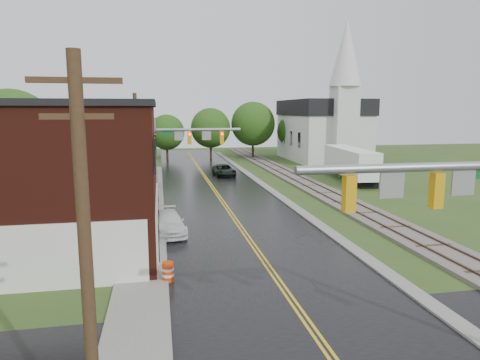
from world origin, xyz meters
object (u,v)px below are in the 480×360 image
object	(u,v)px
semi_trailer	(351,162)
construction_barrel	(168,272)
traffic_signal_near	(458,207)
brick_building	(20,180)
utility_pole_b	(137,154)
suv_dark	(224,170)
utility_pole_c	(146,136)
tree_left_e	(129,135)
tree_left_c	(78,141)
church	(325,123)
traffic_signal_far	(181,145)
tree_left_b	(13,134)
utility_pole_a	(86,260)
pickup_white	(168,223)

from	to	relation	value
semi_trailer	construction_barrel	bearing A→B (deg)	-129.59
traffic_signal_near	brick_building	bearing A→B (deg)	140.83
utility_pole_b	suv_dark	world-z (taller)	utility_pole_b
utility_pole_c	tree_left_e	distance (m)	2.79
tree_left_c	church	bearing A→B (deg)	22.24
church	traffic_signal_far	distance (m)	35.59
brick_building	traffic_signal_far	size ratio (longest dim) A/B	1.95
suv_dark	church	bearing A→B (deg)	33.19
brick_building	utility_pole_c	distance (m)	29.56
utility_pole_b	semi_trailer	size ratio (longest dim) A/B	0.78
traffic_signal_near	utility_pole_b	world-z (taller)	utility_pole_b
tree_left_c	construction_barrel	xyz separation A→B (m)	(8.85, -29.90, -4.05)
traffic_signal_far	tree_left_b	distance (m)	15.21
utility_pole_b	tree_left_b	size ratio (longest dim) A/B	0.93
tree_left_e	utility_pole_c	bearing A→B (deg)	-42.84
utility_pole_a	church	bearing A→B (deg)	63.49
pickup_white	semi_trailer	distance (m)	26.43
utility_pole_c	suv_dark	bearing A→B (deg)	-17.77
utility_pole_a	utility_pole_c	world-z (taller)	same
utility_pole_a	suv_dark	size ratio (longest dim) A/B	1.84
tree_left_e	tree_left_c	bearing A→B (deg)	-129.81
pickup_white	construction_barrel	size ratio (longest dim) A/B	5.09
tree_left_b	suv_dark	size ratio (longest dim) A/B	1.98
traffic_signal_near	semi_trailer	xyz separation A→B (m)	(12.03, 32.79, -2.79)
church	traffic_signal_near	bearing A→B (deg)	-107.72
utility_pole_c	utility_pole_a	bearing A→B (deg)	-90.00
tree_left_b	construction_barrel	xyz separation A→B (m)	(12.85, -21.90, -5.26)
construction_barrel	tree_left_e	bearing A→B (deg)	96.12
pickup_white	suv_dark	bearing A→B (deg)	66.48
traffic_signal_near	utility_pole_a	world-z (taller)	utility_pole_a
tree_left_b	suv_dark	bearing A→B (deg)	24.49
traffic_signal_near	pickup_white	size ratio (longest dim) A/B	1.56
utility_pole_b	pickup_white	bearing A→B (deg)	-63.78
brick_building	traffic_signal_near	world-z (taller)	brick_building
traffic_signal_far	pickup_white	bearing A→B (deg)	-98.36
utility_pole_a	tree_left_e	distance (m)	45.94
utility_pole_a	semi_trailer	world-z (taller)	utility_pole_a
tree_left_e	semi_trailer	distance (m)	26.89
utility_pole_a	semi_trailer	distance (m)	41.40
construction_barrel	suv_dark	bearing A→B (deg)	76.76
church	semi_trailer	xyz separation A→B (m)	(-4.50, -18.94, -3.65)
utility_pole_a	utility_pole_c	xyz separation A→B (m)	(0.00, 44.00, 0.00)
tree_left_b	semi_trailer	world-z (taller)	tree_left_b
semi_trailer	construction_barrel	size ratio (longest dim) A/B	12.50
tree_left_e	suv_dark	size ratio (longest dim) A/B	1.67
traffic_signal_far	pickup_white	distance (m)	10.11
construction_barrel	church	bearing A→B (deg)	60.25
utility_pole_a	traffic_signal_far	bearing A→B (deg)	82.97
brick_building	utility_pole_b	bearing A→B (deg)	50.93
tree_left_b	construction_barrel	distance (m)	25.93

